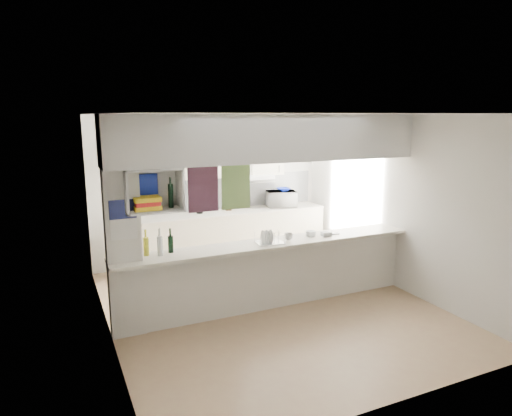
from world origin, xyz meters
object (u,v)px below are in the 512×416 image
microwave (281,199)px  wine_bottles (153,246)px  bowl (283,190)px  dish_rack (269,238)px

microwave → wine_bottles: wine_bottles is taller
microwave → bowl: (0.03, -0.02, 0.18)m
dish_rack → wine_bottles: bearing=-176.8°
microwave → dish_rack: size_ratio=1.38×
microwave → bowl: 0.18m
bowl → wine_bottles: bowl is taller
wine_bottles → microwave: bearing=35.8°
bowl → wine_bottles: (-2.84, -2.01, -0.20)m
microwave → wine_bottles: 3.47m
microwave → bowl: bearing=160.6°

